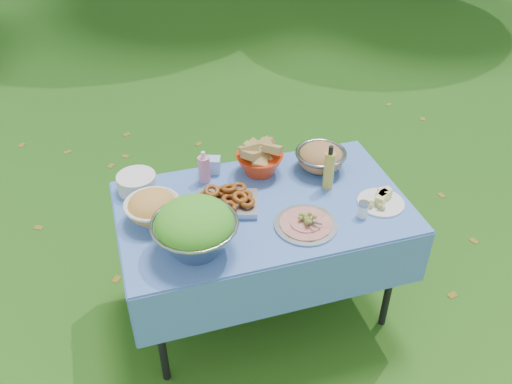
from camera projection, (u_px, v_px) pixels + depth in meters
ground at (262, 305)px, 3.21m from camera, size 80.00×80.00×0.00m
picnic_table at (263, 259)px, 2.98m from camera, size 1.46×0.86×0.76m
salad_bowl at (195, 228)px, 2.42m from camera, size 0.49×0.49×0.26m
pasta_bowl_white at (152, 207)px, 2.62m from camera, size 0.35×0.35×0.15m
plate_stack at (137, 183)px, 2.83m from camera, size 0.25×0.25×0.09m
wipes_box at (212, 165)px, 2.97m from camera, size 0.11×0.10×0.09m
sanitizer_bottle at (204, 166)px, 2.87m from camera, size 0.08×0.08×0.18m
bread_bowl at (260, 159)px, 2.94m from camera, size 0.27×0.27×0.17m
pasta_bowl_steel at (321, 157)px, 2.97m from camera, size 0.33×0.33×0.15m
fried_tray at (227, 201)px, 2.72m from camera, size 0.35×0.29×0.07m
charcuterie_platter at (306, 220)px, 2.61m from camera, size 0.41×0.41×0.07m
oil_bottle at (329, 167)px, 2.80m from camera, size 0.07×0.07×0.25m
cheese_plate at (381, 198)px, 2.75m from camera, size 0.27×0.27×0.07m
shaker at (363, 209)px, 2.66m from camera, size 0.07×0.07×0.08m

